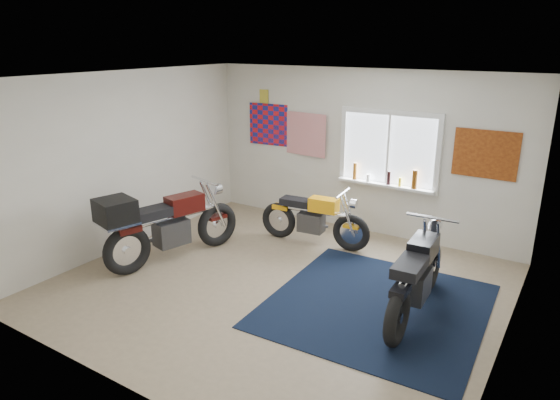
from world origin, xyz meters
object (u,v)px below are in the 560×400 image
Objects in this scene: navy_rug at (376,305)px; black_chrome_bike at (416,278)px; yellow_triumph at (313,219)px; maroon_tourer at (163,225)px.

navy_rug is 1.25× the size of black_chrome_bike.
maroon_tourer reaches higher than yellow_triumph.
maroon_tourer is at bearing 95.92° from black_chrome_bike.
black_chrome_bike is (0.44, 0.06, 0.46)m from navy_rug.
black_chrome_bike reaches higher than navy_rug.
yellow_triumph is (-1.62, 1.31, 0.40)m from navy_rug.
navy_rug is 3.20m from maroon_tourer.
maroon_tourer is (-1.49, -1.78, 0.18)m from yellow_triumph.
navy_rug is 0.64m from black_chrome_bike.
black_chrome_bike reaches higher than yellow_triumph.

